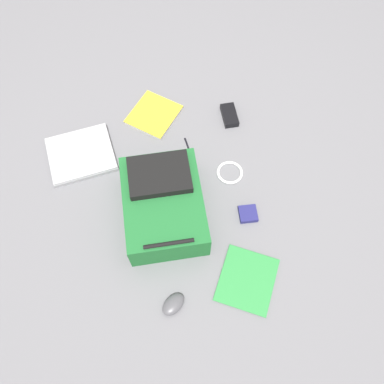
# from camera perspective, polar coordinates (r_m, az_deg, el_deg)

# --- Properties ---
(ground_plane) EXTENTS (3.60, 3.60, 0.00)m
(ground_plane) POSITION_cam_1_polar(r_m,az_deg,el_deg) (1.83, -0.73, -0.07)
(ground_plane) COLOR slate
(backpack) EXTENTS (0.42, 0.50, 0.19)m
(backpack) POSITION_cam_1_polar(r_m,az_deg,el_deg) (1.72, -4.07, -1.65)
(backpack) COLOR #1E662D
(backpack) RESTS_ON ground_plane
(laptop) EXTENTS (0.32, 0.29, 0.03)m
(laptop) POSITION_cam_1_polar(r_m,az_deg,el_deg) (1.98, -15.40, 5.15)
(laptop) COLOR #929296
(laptop) RESTS_ON ground_plane
(book_blue) EXTENTS (0.33, 0.33, 0.01)m
(book_blue) POSITION_cam_1_polar(r_m,az_deg,el_deg) (1.69, 7.77, -12.22)
(book_blue) COLOR silver
(book_blue) RESTS_ON ground_plane
(book_manual) EXTENTS (0.31, 0.31, 0.02)m
(book_manual) POSITION_cam_1_polar(r_m,az_deg,el_deg) (2.07, -5.42, 10.83)
(book_manual) COLOR silver
(book_manual) RESTS_ON ground_plane
(computer_mouse) EXTENTS (0.12, 0.10, 0.03)m
(computer_mouse) POSITION_cam_1_polar(r_m,az_deg,el_deg) (1.65, -2.66, -15.58)
(computer_mouse) COLOR #4C4C51
(computer_mouse) RESTS_ON ground_plane
(cable_coil) EXTENTS (0.12, 0.12, 0.01)m
(cable_coil) POSITION_cam_1_polar(r_m,az_deg,el_deg) (1.88, 5.37, 2.76)
(cable_coil) COLOR silver
(cable_coil) RESTS_ON ground_plane
(power_brick) EXTENTS (0.10, 0.14, 0.03)m
(power_brick) POSITION_cam_1_polar(r_m,az_deg,el_deg) (2.05, 5.31, 10.75)
(power_brick) COLOR black
(power_brick) RESTS_ON ground_plane
(pen_black) EXTENTS (0.02, 0.13, 0.01)m
(pen_black) POSITION_cam_1_polar(r_m,az_deg,el_deg) (1.94, -0.46, 6.13)
(pen_black) COLOR black
(pen_black) RESTS_ON ground_plane
(earbud_pouch) EXTENTS (0.10, 0.10, 0.02)m
(earbud_pouch) POSITION_cam_1_polar(r_m,az_deg,el_deg) (1.79, 7.92, -3.08)
(earbud_pouch) COLOR navy
(earbud_pouch) RESTS_ON ground_plane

